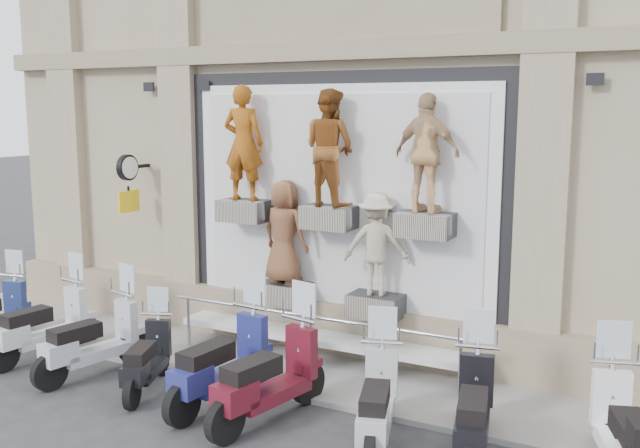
# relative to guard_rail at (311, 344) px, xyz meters

# --- Properties ---
(ground) EXTENTS (90.00, 90.00, 0.00)m
(ground) POSITION_rel_guard_rail_xyz_m (0.00, -2.00, -0.47)
(ground) COLOR #2C2C2F
(ground) RESTS_ON ground
(sidewalk) EXTENTS (16.00, 2.20, 0.08)m
(sidewalk) POSITION_rel_guard_rail_xyz_m (0.00, 0.10, -0.43)
(sidewalk) COLOR gray
(sidewalk) RESTS_ON ground
(building) EXTENTS (14.00, 8.60, 12.00)m
(building) POSITION_rel_guard_rail_xyz_m (0.00, 5.00, 5.54)
(building) COLOR tan
(building) RESTS_ON ground
(shop_vitrine) EXTENTS (5.60, 0.89, 4.30)m
(shop_vitrine) POSITION_rel_guard_rail_xyz_m (0.04, 0.74, 1.98)
(shop_vitrine) COLOR black
(shop_vitrine) RESTS_ON ground
(guard_rail) EXTENTS (5.06, 0.10, 0.93)m
(guard_rail) POSITION_rel_guard_rail_xyz_m (0.00, 0.00, 0.00)
(guard_rail) COLOR #9EA0A5
(guard_rail) RESTS_ON ground
(clock_sign_bracket) EXTENTS (0.10, 0.80, 1.02)m
(clock_sign_bracket) POSITION_rel_guard_rail_xyz_m (-3.90, 0.47, 2.34)
(clock_sign_bracket) COLOR black
(clock_sign_bracket) RESTS_ON ground
(scooter_b) EXTENTS (0.87, 2.07, 1.63)m
(scooter_b) POSITION_rel_guard_rail_xyz_m (-4.10, -1.39, 0.35)
(scooter_b) COLOR silver
(scooter_b) RESTS_ON ground
(scooter_c) EXTENTS (0.98, 2.06, 1.61)m
(scooter_c) POSITION_rel_guard_rail_xyz_m (-2.85, -1.58, 0.34)
(scooter_c) COLOR #AAADB8
(scooter_c) RESTS_ON ground
(scooter_d) EXTENTS (1.09, 1.76, 1.38)m
(scooter_d) POSITION_rel_guard_rail_xyz_m (-1.75, -1.65, 0.23)
(scooter_d) COLOR black
(scooter_d) RESTS_ON ground
(scooter_e) EXTENTS (0.85, 2.18, 1.73)m
(scooter_e) POSITION_rel_guard_rail_xyz_m (-0.51, -1.57, 0.40)
(scooter_e) COLOR navy
(scooter_e) RESTS_ON ground
(scooter_f) EXTENTS (1.03, 2.19, 1.72)m
(scooter_f) POSITION_rel_guard_rail_xyz_m (0.32, -1.73, 0.39)
(scooter_f) COLOR #500D19
(scooter_f) RESTS_ON ground
(scooter_g) EXTENTS (1.10, 1.98, 1.55)m
(scooter_g) POSITION_rel_guard_rail_xyz_m (1.80, -1.71, 0.31)
(scooter_g) COLOR #A6A9AD
(scooter_g) RESTS_ON ground
(scooter_h) EXTENTS (0.98, 2.04, 1.60)m
(scooter_h) POSITION_rel_guard_rail_xyz_m (2.88, -1.44, 0.33)
(scooter_h) COLOR black
(scooter_h) RESTS_ON ground
(scooter_i) EXTENTS (1.20, 2.08, 1.63)m
(scooter_i) POSITION_rel_guard_rail_xyz_m (4.46, -1.32, 0.35)
(scooter_i) COLOR white
(scooter_i) RESTS_ON ground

